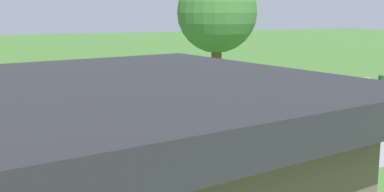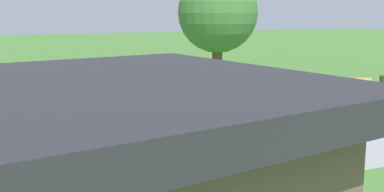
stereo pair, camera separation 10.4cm
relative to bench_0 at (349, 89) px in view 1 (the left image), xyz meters
The scene contains 11 objects.
ground_plane 7.05m from the bench_0, ahead, with size 120.00×120.00×0.00m, color #477A33.
path_paving 7.99m from the bench_0, 29.10° to the left, with size 28.41×5.38×0.01m, color #939399.
bench_0 is the anchor object (origin of this frame).
bench_1 2.35m from the bench_0, 12.68° to the left, with size 1.93×0.80×0.89m.
bench_2 4.69m from the bench_0, 10.14° to the left, with size 1.91×0.64×0.89m.
bench_3 7.03m from the bench_0, ahead, with size 1.88×0.47×0.89m.
bench_4 9.35m from the bench_0, ahead, with size 1.91×0.64×0.89m.
bench_5 11.65m from the bench_0, ahead, with size 1.93×0.80×0.89m.
person_seated 4.95m from the bench_0, 11.08° to the left, with size 0.35×0.54×1.20m.
tree_1 6.06m from the bench_0, 39.67° to the right, with size 3.28×3.28×5.05m.
trash_bin 1.72m from the bench_0, behind, with size 0.41×0.41×0.92m, color #2D512D.
Camera 1 is at (6.04, 13.28, 3.50)m, focal length 44.55 mm.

